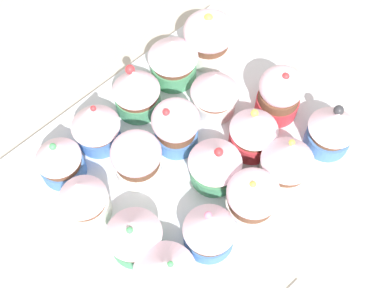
# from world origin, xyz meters

# --- Properties ---
(ground_plane) EXTENTS (1.80, 1.80, 0.03)m
(ground_plane) POSITION_xyz_m (0.00, 0.00, -0.01)
(ground_plane) COLOR #B2A899
(baking_tray) EXTENTS (0.31, 0.38, 0.01)m
(baking_tray) POSITION_xyz_m (0.00, 0.00, 0.01)
(baking_tray) COLOR silver
(baking_tray) RESTS_ON ground_plane
(cupcake_0) EXTENTS (0.05, 0.05, 0.07)m
(cupcake_0) POSITION_xyz_m (-0.09, -0.12, 0.05)
(cupcake_0) COLOR #477AC6
(cupcake_0) RESTS_ON baking_tray
(cupcake_1) EXTENTS (0.05, 0.05, 0.07)m
(cupcake_1) POSITION_xyz_m (-0.03, -0.13, 0.05)
(cupcake_1) COLOR white
(cupcake_1) RESTS_ON baking_tray
(cupcake_2) EXTENTS (0.06, 0.06, 0.07)m
(cupcake_2) POSITION_xyz_m (0.04, -0.12, 0.05)
(cupcake_2) COLOR #4C9E6B
(cupcake_2) RESTS_ON baking_tray
(cupcake_3) EXTENTS (0.07, 0.07, 0.08)m
(cupcake_3) POSITION_xyz_m (0.09, -0.12, 0.05)
(cupcake_3) COLOR #477AC6
(cupcake_3) RESTS_ON baking_tray
(cupcake_4) EXTENTS (0.06, 0.06, 0.08)m
(cupcake_4) POSITION_xyz_m (-0.09, -0.07, 0.05)
(cupcake_4) COLOR #477AC6
(cupcake_4) RESTS_ON baking_tray
(cupcake_5) EXTENTS (0.06, 0.06, 0.06)m
(cupcake_5) POSITION_xyz_m (-0.03, -0.06, 0.04)
(cupcake_5) COLOR white
(cupcake_5) RESTS_ON baking_tray
(cupcake_6) EXTENTS (0.06, 0.06, 0.08)m
(cupcake_6) POSITION_xyz_m (0.09, -0.06, 0.05)
(cupcake_6) COLOR #477AC6
(cupcake_6) RESTS_ON baking_tray
(cupcake_7) EXTENTS (0.06, 0.06, 0.08)m
(cupcake_7) POSITION_xyz_m (-0.10, -0.00, 0.05)
(cupcake_7) COLOR #4C9E6B
(cupcake_7) RESTS_ON baking_tray
(cupcake_8) EXTENTS (0.06, 0.06, 0.07)m
(cupcake_8) POSITION_xyz_m (-0.03, -0.00, 0.05)
(cupcake_8) COLOR #477AC6
(cupcake_8) RESTS_ON baking_tray
(cupcake_9) EXTENTS (0.06, 0.06, 0.07)m
(cupcake_9) POSITION_xyz_m (0.04, -0.00, 0.05)
(cupcake_9) COLOR #4C9E6B
(cupcake_9) RESTS_ON baking_tray
(cupcake_10) EXTENTS (0.06, 0.06, 0.07)m
(cupcake_10) POSITION_xyz_m (0.10, 0.00, 0.05)
(cupcake_10) COLOR white
(cupcake_10) RESTS_ON baking_tray
(cupcake_11) EXTENTS (0.06, 0.06, 0.07)m
(cupcake_11) POSITION_xyz_m (-0.10, 0.07, 0.05)
(cupcake_11) COLOR #4C9E6B
(cupcake_11) RESTS_ON baking_tray
(cupcake_12) EXTENTS (0.06, 0.06, 0.07)m
(cupcake_12) POSITION_xyz_m (-0.03, 0.07, 0.05)
(cupcake_12) COLOR white
(cupcake_12) RESTS_ON baking_tray
(cupcake_13) EXTENTS (0.06, 0.06, 0.07)m
(cupcake_13) POSITION_xyz_m (0.04, 0.06, 0.05)
(cupcake_13) COLOR #D1333D
(cupcake_13) RESTS_ON baking_tray
(cupcake_14) EXTENTS (0.06, 0.06, 0.08)m
(cupcake_14) POSITION_xyz_m (0.09, 0.06, 0.05)
(cupcake_14) COLOR white
(cupcake_14) RESTS_ON baking_tray
(cupcake_15) EXTENTS (0.07, 0.07, 0.07)m
(cupcake_15) POSITION_xyz_m (-0.10, 0.12, 0.05)
(cupcake_15) COLOR white
(cupcake_15) RESTS_ON baking_tray
(cupcake_16) EXTENTS (0.05, 0.05, 0.08)m
(cupcake_16) POSITION_xyz_m (0.03, 0.12, 0.05)
(cupcake_16) COLOR #D1333D
(cupcake_16) RESTS_ON baking_tray
(cupcake_17) EXTENTS (0.06, 0.06, 0.07)m
(cupcake_17) POSITION_xyz_m (0.10, 0.13, 0.05)
(cupcake_17) COLOR #477AC6
(cupcake_17) RESTS_ON baking_tray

